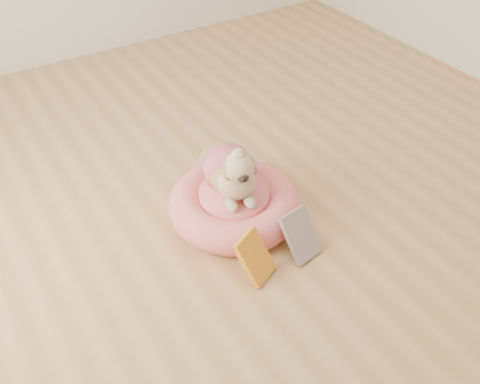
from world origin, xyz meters
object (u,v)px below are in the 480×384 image
book_yellow (255,257)px  pet_bed (234,204)px  dog (231,161)px  book_white (301,235)px

book_yellow → pet_bed: bearing=46.1°
dog → book_yellow: size_ratio=1.93×
pet_bed → dog: 0.24m
book_yellow → book_white: size_ratio=0.96×
pet_bed → book_yellow: book_yellow is taller
pet_bed → dog: dog is taller
book_yellow → book_white: (0.24, 0.01, -0.00)m
dog → book_yellow: dog is taller
pet_bed → book_yellow: size_ratio=2.87×
pet_bed → book_white: bearing=-70.2°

